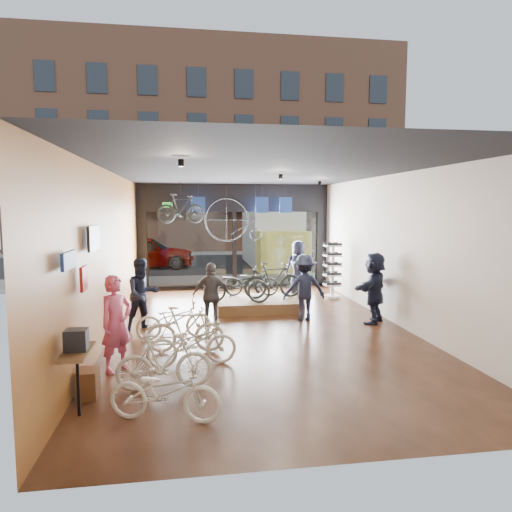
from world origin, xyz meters
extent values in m
cube|color=black|center=(0.00, 0.00, -0.02)|extent=(7.00, 12.00, 0.04)
cube|color=black|center=(0.00, 0.00, 3.82)|extent=(7.00, 12.00, 0.04)
cube|color=#B36535|center=(-3.52, 0.00, 1.90)|extent=(0.04, 12.00, 3.80)
cube|color=beige|center=(3.52, 0.00, 1.90)|extent=(0.04, 12.00, 3.80)
cube|color=beige|center=(0.00, -6.02, 1.90)|extent=(7.00, 0.04, 3.80)
cube|color=#198C26|center=(-2.40, 5.88, 3.05)|extent=(0.35, 0.06, 0.18)
cube|color=black|center=(0.00, 15.00, -0.01)|extent=(30.00, 18.00, 0.02)
cube|color=slate|center=(0.00, 7.20, 0.06)|extent=(30.00, 2.40, 0.12)
cube|color=slate|center=(0.00, 19.00, 0.06)|extent=(30.00, 2.00, 0.12)
cube|color=brown|center=(0.00, 21.50, 7.00)|extent=(26.00, 5.00, 14.00)
imported|color=gray|center=(-3.78, 12.00, 0.80)|extent=(4.70, 1.89, 1.60)
imported|color=beige|center=(-2.05, -4.59, 0.42)|extent=(1.69, 0.97, 0.84)
imported|color=beige|center=(-2.12, -3.46, 0.47)|extent=(1.57, 0.50, 0.93)
imported|color=beige|center=(-1.66, -2.40, 0.44)|extent=(1.73, 0.77, 0.88)
imported|color=beige|center=(-1.79, -1.56, 0.48)|extent=(1.61, 0.55, 0.95)
imported|color=beige|center=(-2.05, -0.56, 0.44)|extent=(1.72, 0.76, 0.88)
cube|color=brown|center=(0.28, 2.22, 0.15)|extent=(2.40, 1.80, 0.30)
imported|color=#202625|center=(-0.37, 1.79, 0.79)|extent=(1.99, 1.11, 0.99)
imported|color=#202625|center=(0.76, 2.21, 0.83)|extent=(1.81, 0.69, 1.06)
imported|color=#202625|center=(0.17, 2.68, 0.73)|extent=(1.70, 0.81, 0.86)
imported|color=#CC4C72|center=(-3.00, -2.48, 0.88)|extent=(0.75, 0.75, 1.75)
imported|color=#161C33|center=(-2.81, 0.36, 0.87)|extent=(1.05, 0.98, 1.74)
imported|color=#3F3F44|center=(-1.15, 0.25, 0.81)|extent=(1.01, 0.58, 1.62)
imported|color=#161C33|center=(1.30, 0.70, 0.86)|extent=(1.13, 0.67, 1.73)
imported|color=#161C33|center=(2.06, 4.47, 0.91)|extent=(0.94, 0.65, 1.83)
imported|color=#161C33|center=(3.00, 0.17, 0.91)|extent=(1.49, 1.65, 1.82)
imported|color=#202625|center=(-1.91, 4.20, 2.93)|extent=(1.64, 0.94, 0.95)
cube|color=#1E3F99|center=(-1.32, 5.20, 3.05)|extent=(0.45, 0.03, 0.55)
cube|color=#1E3F99|center=(0.91, 5.20, 3.05)|extent=(0.45, 0.03, 0.55)
cube|color=#1E3F99|center=(1.76, 5.20, 3.05)|extent=(0.45, 0.03, 0.55)
camera|label=1|loc=(-1.72, -10.76, 2.94)|focal=32.00mm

